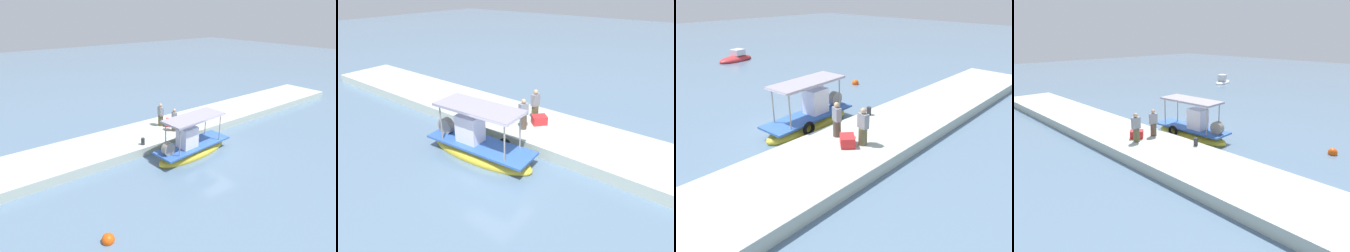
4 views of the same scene
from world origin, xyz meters
TOP-DOWN VIEW (x-y plane):
  - ground_plane at (0.00, 0.00)m, footprint 120.00×120.00m
  - dock_quay at (0.00, -4.00)m, footprint 36.00×4.08m
  - main_fishing_boat at (1.50, -0.41)m, footprint 5.57×2.02m
  - fisherman_near_bollard at (1.02, -4.44)m, footprint 0.42×0.51m
  - fisherman_by_crate at (0.84, -3.05)m, footprint 0.46×0.52m
  - mooring_bollard at (3.82, -2.46)m, footprint 0.24×0.24m
  - cargo_crate at (0.48, -4.04)m, footprint 0.95×0.96m
  - marker_buoy at (9.04, 3.21)m, footprint 0.52×0.52m
  - moored_boat_mid at (-11.99, 19.13)m, footprint 2.96×4.18m

SIDE VIEW (x-z plane):
  - ground_plane at x=0.00m, z-range 0.00..0.00m
  - marker_buoy at x=9.04m, z-range -0.16..0.36m
  - moored_boat_mid at x=-11.99m, z-range -0.51..0.90m
  - dock_quay at x=0.00m, z-range 0.00..0.57m
  - main_fishing_boat at x=1.50m, z-range -0.96..1.91m
  - mooring_bollard at x=3.82m, z-range 0.57..1.01m
  - cargo_crate at x=0.48m, z-range 0.57..1.03m
  - fisherman_by_crate at x=0.84m, z-range 0.49..2.12m
  - fisherman_near_bollard at x=1.02m, z-range 0.49..2.18m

